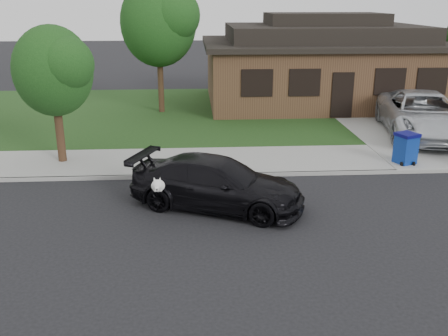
{
  "coord_description": "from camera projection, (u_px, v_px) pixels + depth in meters",
  "views": [
    {
      "loc": [
        -2.9,
        -11.66,
        5.46
      ],
      "look_at": [
        -2.11,
        1.17,
        1.1
      ],
      "focal_mm": 40.0,
      "sensor_mm": 36.0,
      "label": 1
    }
  ],
  "objects": [
    {
      "name": "house",
      "position": [
        322.0,
        65.0,
        26.66
      ],
      "size": [
        12.6,
        8.6,
        4.65
      ],
      "color": "#422B1C",
      "rests_on": "ground"
    },
    {
      "name": "tree_2",
      "position": [
        56.0,
        70.0,
        16.29
      ],
      "size": [
        2.73,
        2.6,
        4.59
      ],
      "color": "#332114",
      "rests_on": "ground"
    },
    {
      "name": "lawn",
      "position": [
        251.0,
        112.0,
        25.21
      ],
      "size": [
        60.0,
        13.0,
        0.13
      ],
      "primitive_type": "cube",
      "color": "#193814",
      "rests_on": "ground"
    },
    {
      "name": "ground",
      "position": [
        308.0,
        221.0,
        12.94
      ],
      "size": [
        120.0,
        120.0,
        0.0
      ],
      "primitive_type": "plane",
      "color": "black",
      "rests_on": "ground"
    },
    {
      "name": "tree_0",
      "position": [
        162.0,
        21.0,
        23.42
      ],
      "size": [
        3.78,
        3.6,
        6.34
      ],
      "color": "#332114",
      "rests_on": "ground"
    },
    {
      "name": "sidewalk",
      "position": [
        277.0,
        160.0,
        17.65
      ],
      "size": [
        60.0,
        3.0,
        0.12
      ],
      "primitive_type": "cube",
      "color": "gray",
      "rests_on": "ground"
    },
    {
      "name": "driveway",
      "position": [
        390.0,
        124.0,
        22.72
      ],
      "size": [
        4.5,
        13.0,
        0.14
      ],
      "primitive_type": "cube",
      "color": "gray",
      "rests_on": "ground"
    },
    {
      "name": "sedan",
      "position": [
        217.0,
        183.0,
        13.59
      ],
      "size": [
        5.17,
        3.63,
        1.39
      ],
      "rotation": [
        0.0,
        0.0,
        1.18
      ],
      "color": "black",
      "rests_on": "ground"
    },
    {
      "name": "minivan",
      "position": [
        422.0,
        114.0,
        20.34
      ],
      "size": [
        4.06,
        6.7,
        1.74
      ],
      "primitive_type": "imported",
      "rotation": [
        0.0,
        0.0,
        -0.2
      ],
      "color": "silver",
      "rests_on": "driveway"
    },
    {
      "name": "recycling_bin",
      "position": [
        406.0,
        148.0,
        16.92
      ],
      "size": [
        0.84,
        0.84,
        1.07
      ],
      "rotation": [
        0.0,
        0.0,
        0.4
      ],
      "color": "navy",
      "rests_on": "sidewalk"
    },
    {
      "name": "curb",
      "position": [
        284.0,
        174.0,
        16.23
      ],
      "size": [
        60.0,
        0.12,
        0.12
      ],
      "primitive_type": "cube",
      "color": "gray",
      "rests_on": "ground"
    }
  ]
}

